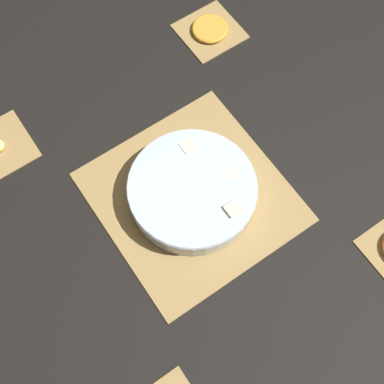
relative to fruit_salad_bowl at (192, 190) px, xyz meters
name	(u,v)px	position (x,y,z in m)	size (l,w,h in m)	color
ground_plane	(192,197)	(0.00, 0.00, -0.04)	(6.00, 6.00, 0.00)	black
bamboo_mat_center	(192,197)	(0.00, 0.00, -0.03)	(0.40, 0.39, 0.01)	#A8844C
coaster_mat_near_right	(210,31)	(0.35, -0.30, -0.03)	(0.15, 0.15, 0.01)	#A8844C
fruit_salad_bowl	(192,190)	(0.00, 0.00, 0.00)	(0.28, 0.28, 0.06)	silver
orange_slice_whole	(210,29)	(0.35, -0.30, -0.03)	(0.09, 0.09, 0.01)	#F9A338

